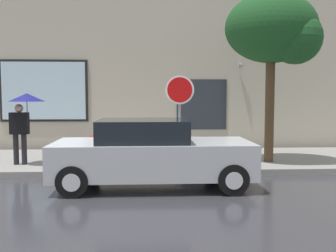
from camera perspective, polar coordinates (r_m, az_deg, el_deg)
ground_plane at (r=8.63m, az=-10.17°, el=-8.95°), size 60.00×60.00×0.00m
sidewalk at (r=11.54m, az=-8.32°, el=-5.14°), size 20.00×4.00×0.15m
building_facade at (r=13.95m, az=-7.60°, el=10.56°), size 20.00×0.67×7.00m
parked_car at (r=8.40m, az=-2.56°, el=-4.18°), size 4.30×1.92×1.49m
fire_hydrant at (r=10.52m, az=-11.35°, el=-3.58°), size 0.30×0.44×0.79m
pedestrian_with_umbrella at (r=10.92m, az=-20.75°, el=2.46°), size 0.96×0.96×1.93m
street_tree at (r=11.17m, az=15.91°, el=13.52°), size 2.56×2.18×4.69m
stop_sign at (r=10.03m, az=1.76°, el=3.58°), size 0.76×0.10×2.39m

